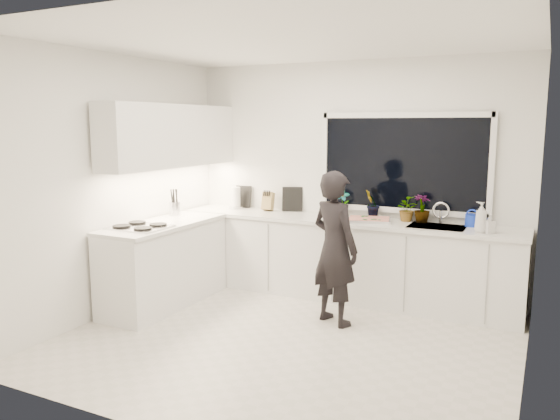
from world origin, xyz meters
The scene contains 25 objects.
floor centered at (0.00, 0.00, -0.01)m, with size 4.00×3.50×0.02m, color beige.
wall_back centered at (0.00, 1.76, 1.35)m, with size 4.00×0.02×2.70m, color white.
wall_left centered at (-2.01, 0.00, 1.35)m, with size 0.02×3.50×2.70m, color white.
wall_right centered at (2.01, 0.00, 1.35)m, with size 0.02×3.50×2.70m, color white.
ceiling centered at (0.00, 0.00, 2.71)m, with size 4.00×3.50×0.02m, color white.
window centered at (0.60, 1.73, 1.55)m, with size 1.80×0.02×1.00m, color black.
base_cabinets_back centered at (0.00, 1.45, 0.44)m, with size 3.92×0.58×0.88m, color white.
base_cabinets_left centered at (-1.67, 0.35, 0.44)m, with size 0.58×1.60×0.88m, color white.
countertop_back centered at (0.00, 1.44, 0.90)m, with size 3.94×0.62×0.04m, color silver.
countertop_left centered at (-1.67, 0.35, 0.90)m, with size 0.62×1.60×0.04m, color silver.
upper_cabinets centered at (-1.79, 0.70, 1.85)m, with size 0.34×2.10×0.70m, color white.
sink centered at (1.05, 1.45, 0.87)m, with size 0.58×0.42×0.14m, color silver.
faucet centered at (1.05, 1.65, 1.03)m, with size 0.03×0.03×0.22m, color silver.
stovetop centered at (-1.69, 0.00, 0.94)m, with size 0.56×0.48×0.03m, color black.
person centered at (0.22, 0.64, 0.77)m, with size 0.56×0.37×1.54m, color black.
pizza_tray centered at (0.32, 1.42, 0.94)m, with size 0.47×0.35×0.03m, color silver.
pizza centered at (0.32, 1.42, 0.95)m, with size 0.43×0.31×0.01m, color red.
watering_can centered at (1.38, 1.61, 0.98)m, with size 0.14×0.14×0.13m, color blue.
paper_towel_roll centered at (-1.46, 1.55, 1.05)m, with size 0.11×0.11×0.26m, color silver.
knife_block centered at (-1.03, 1.59, 1.03)m, with size 0.13×0.10×0.22m, color #8A5B40.
utensil_crock centered at (-1.85, 0.80, 1.00)m, with size 0.13×0.13×0.16m, color #AAA9AE.
picture_frame_large centered at (-1.44, 1.69, 1.06)m, with size 0.22×0.02×0.28m, color black.
picture_frame_small centered at (-0.74, 1.69, 1.07)m, with size 0.25×0.02×0.30m, color black.
herb_plants centered at (0.52, 1.61, 1.07)m, with size 1.10×0.32×0.33m.
soap_bottles centered at (1.52, 1.30, 1.06)m, with size 0.22×0.15×0.31m.
Camera 1 is at (2.07, -4.32, 1.98)m, focal length 35.00 mm.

